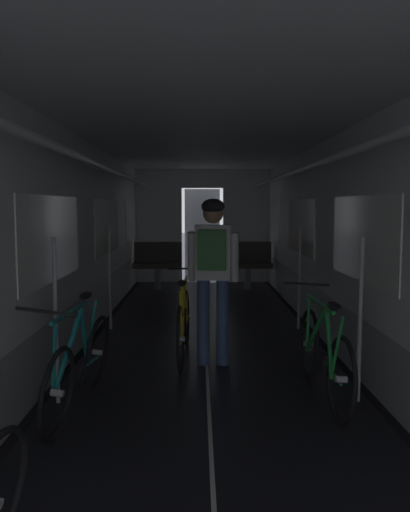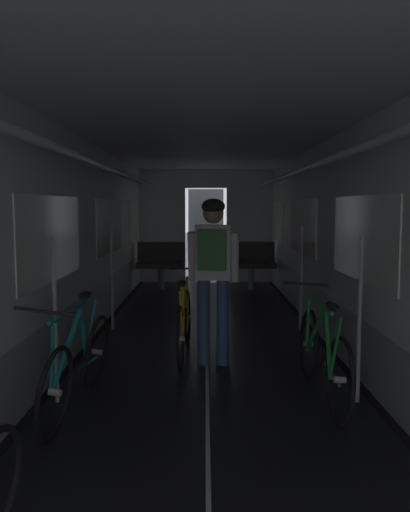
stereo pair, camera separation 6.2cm
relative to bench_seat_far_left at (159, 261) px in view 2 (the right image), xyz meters
name	(u,v)px [view 2 (the right image)]	position (x,y,z in m)	size (l,w,h in m)	color
train_car_shell	(205,202)	(0.90, -4.47, 1.13)	(3.14, 12.34, 2.57)	black
bench_seat_far_left	(159,261)	(0.00, 0.00, 0.00)	(0.98, 0.51, 0.95)	gray
bench_seat_far_right	(249,261)	(1.80, 0.00, 0.00)	(0.98, 0.51, 0.95)	gray
bicycle_green	(321,355)	(1.89, -5.88, -0.18)	(0.44, 1.69, 0.94)	black
bicycle_teal	(77,364)	(-0.15, -6.13, -0.19)	(0.45, 1.69, 0.95)	black
person_cyclist_aisle	(212,263)	(0.97, -4.95, 0.50)	(0.55, 0.41, 1.73)	#384C75
bicycle_yellow_in_aisle	(183,323)	(0.66, -4.68, -0.18)	(0.44, 1.69, 0.94)	black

